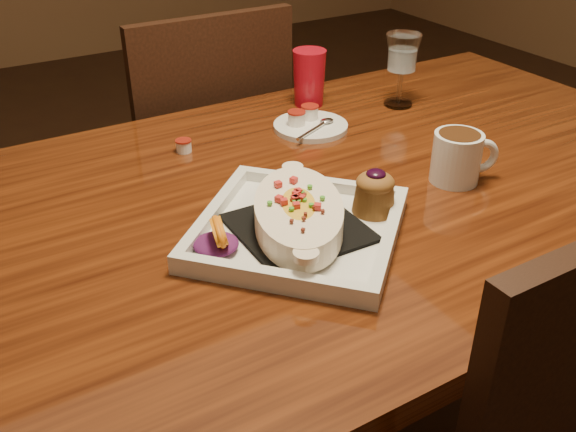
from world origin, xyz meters
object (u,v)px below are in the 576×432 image
table (339,229)px  goblet (402,57)px  plate (304,218)px  coffee_mug (458,155)px  chair_far (201,167)px  saucer (309,124)px  red_tumbler (309,78)px

table → goblet: (0.32, 0.24, 0.21)m
plate → coffee_mug: (0.32, 0.01, 0.02)m
table → chair_far: size_ratio=1.61×
saucer → red_tumbler: size_ratio=1.25×
chair_far → goblet: (0.32, -0.39, 0.35)m
plate → saucer: size_ratio=2.68×
saucer → coffee_mug: bearing=-73.4°
table → red_tumbler: red_tumbler is taller
goblet → red_tumbler: bearing=148.0°
table → saucer: 0.26m
table → saucer: bearing=71.1°
table → chair_far: (-0.00, 0.63, -0.15)m
chair_far → saucer: bearing=100.8°
saucer → red_tumbler: red_tumbler is taller
plate → goblet: 0.59m
chair_far → goblet: 0.62m
chair_far → red_tumbler: size_ratio=7.60×
coffee_mug → saucer: 0.34m
chair_far → coffee_mug: 0.80m
table → goblet: size_ratio=9.49×
chair_far → saucer: size_ratio=6.10×
plate → coffee_mug: coffee_mug is taller
coffee_mug → goblet: 0.37m
coffee_mug → goblet: bearing=87.9°
chair_far → red_tumbler: bearing=117.5°
table → plate: 0.22m
goblet → saucer: 0.26m
goblet → coffee_mug: bearing=-113.7°
plate → coffee_mug: size_ratio=3.54×
saucer → red_tumbler: (0.07, 0.12, 0.05)m
coffee_mug → table: bearing=172.1°
table → coffee_mug: (0.17, -0.10, 0.14)m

